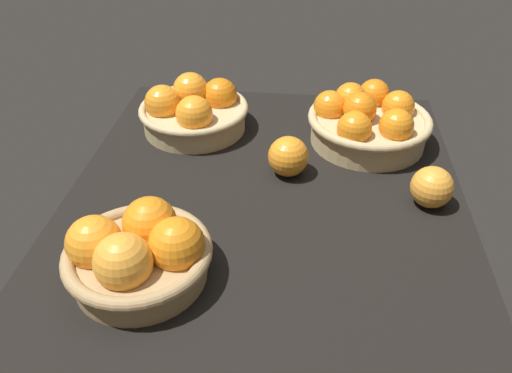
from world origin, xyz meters
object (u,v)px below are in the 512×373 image
object	(u,v)px
basket_near_right	(138,253)
basket_far_left	(368,121)
loose_orange_front_gap	(288,156)
loose_orange_back_gap	(431,186)
basket_near_left	(194,110)

from	to	relation	value
basket_near_right	basket_far_left	bearing A→B (deg)	140.35
basket_near_right	loose_orange_front_gap	size ratio (longest dim) A/B	2.82
basket_near_right	loose_orange_back_gap	bearing A→B (deg)	116.51
basket_far_left	basket_near_right	size ratio (longest dim) A/B	1.17
basket_near_left	loose_orange_front_gap	size ratio (longest dim) A/B	3.06
loose_orange_back_gap	basket_near_left	bearing A→B (deg)	-115.26
loose_orange_back_gap	basket_far_left	bearing A→B (deg)	-154.75
loose_orange_front_gap	loose_orange_back_gap	size ratio (longest dim) A/B	1.05
loose_orange_front_gap	loose_orange_back_gap	bearing A→B (deg)	75.44
basket_far_left	basket_near_right	xyz separation A→B (cm)	(43.26, -35.85, -0.13)
basket_near_left	loose_orange_back_gap	size ratio (longest dim) A/B	3.20
basket_near_right	loose_orange_back_gap	size ratio (longest dim) A/B	2.94
basket_near_left	loose_orange_back_gap	distance (cm)	51.65
basket_near_right	loose_orange_back_gap	world-z (taller)	basket_near_right
basket_far_left	basket_near_right	world-z (taller)	basket_far_left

